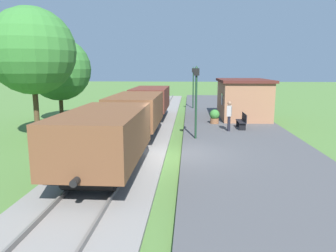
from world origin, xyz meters
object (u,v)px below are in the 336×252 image
Objects in this scene: freight_train at (136,113)px; station_hut at (243,98)px; lamp_post_near at (196,89)px; person_waiting at (229,115)px; bench_near_hut at (242,121)px; tree_trackside_mid at (32,51)px; tree_trackside_far at (59,69)px; potted_planter at (215,116)px; lamp_post_far at (193,80)px.

station_hut is at bearing 42.89° from freight_train.
station_hut is 1.57× the size of lamp_post_near.
freight_train is 11.35× the size of person_waiting.
person_waiting is (5.20, 1.06, -0.21)m from freight_train.
bench_near_hut is 0.41× the size of lamp_post_near.
station_hut reaches higher than freight_train.
tree_trackside_mid reaches higher than tree_trackside_far.
bench_near_hut is 0.22× the size of tree_trackside_mid.
lamp_post_near reaches higher than person_waiting.
freight_train is at bearing -137.11° from station_hut.
person_waiting is at bearing 11.53° from freight_train.
potted_planter is at bearing 74.00° from lamp_post_near.
person_waiting is 11.23m from tree_trackside_mid.
tree_trackside_far is (-13.13, -1.18, 2.09)m from station_hut.
lamp_post_near is (-1.32, -4.60, 2.08)m from potted_planter.
freight_train is at bearing 6.53° from tree_trackside_mid.
tree_trackside_far reaches higher than person_waiting.
tree_trackside_far is at bearing -146.00° from lamp_post_far.
bench_near_hut is 4.58m from lamp_post_near.
tree_trackside_mid reaches higher than lamp_post_near.
freight_train is 5.31m from person_waiting.
tree_trackside_mid is (-10.54, -1.67, 3.50)m from person_waiting.
lamp_post_far is at bearing 74.36° from freight_train.
freight_train is 3.70m from lamp_post_near.
person_waiting is at bearing -138.31° from bench_near_hut.
person_waiting is 1.87× the size of potted_planter.
station_hut is 3.39× the size of person_waiting.
lamp_post_near is 0.53× the size of tree_trackside_mid.
potted_planter is at bearing 37.57° from freight_train.
lamp_post_near is 8.81m from tree_trackside_mid.
station_hut is 5.51m from person_waiting.
lamp_post_far reaches higher than freight_train.
potted_planter is (-2.23, -2.80, -0.93)m from station_hut.
station_hut is at bearing 51.47° from potted_planter.
tree_trackside_mid reaches higher than lamp_post_far.
freight_train is 8.49m from tree_trackside_far.
lamp_post_far is at bearing 99.27° from potted_planter.
potted_planter is (-0.63, 2.45, -0.46)m from person_waiting.
bench_near_hut is 13.19m from tree_trackside_far.
tree_trackside_mid reaches higher than person_waiting.
freight_train is 12.13m from lamp_post_far.
person_waiting is 2.57m from potted_planter.
tree_trackside_far reaches higher than potted_planter.
bench_near_hut is 2.25m from potted_planter.
lamp_post_near is 0.62× the size of tree_trackside_far.
tree_trackside_mid reaches higher than freight_train.
person_waiting reaches higher than potted_planter.
station_hut is 0.83× the size of tree_trackside_mid.
station_hut is at bearing -56.08° from lamp_post_far.
freight_train is 6.30m from tree_trackside_mid.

